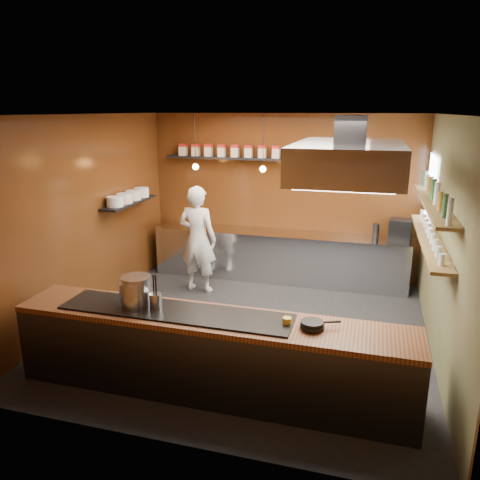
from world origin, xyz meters
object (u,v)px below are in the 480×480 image
(stockpot_large, at_px, (136,290))
(espresso_machine, at_px, (400,230))
(stockpot_small, at_px, (133,294))
(chef, at_px, (198,239))
(extractor_hood, at_px, (349,160))

(stockpot_large, height_order, espresso_machine, stockpot_large)
(stockpot_small, xyz_separation_m, chef, (-0.33, 2.86, -0.16))
(extractor_hood, bearing_deg, chef, 146.71)
(extractor_hood, xyz_separation_m, stockpot_large, (-2.18, -1.16, -1.40))
(stockpot_small, bearing_deg, extractor_hood, 28.71)
(chef, bearing_deg, stockpot_small, 101.71)
(extractor_hood, xyz_separation_m, chef, (-2.52, 1.66, -1.58))
(extractor_hood, distance_m, stockpot_large, 2.84)
(stockpot_large, relative_size, espresso_machine, 0.94)
(extractor_hood, height_order, chef, extractor_hood)
(stockpot_large, distance_m, chef, 2.84)
(extractor_hood, relative_size, stockpot_small, 6.65)
(stockpot_large, bearing_deg, espresso_machine, 51.84)
(stockpot_small, bearing_deg, chef, 96.52)
(espresso_machine, height_order, chef, chef)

